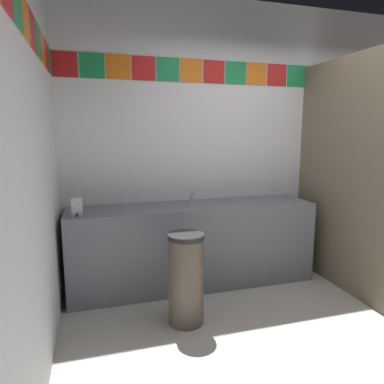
% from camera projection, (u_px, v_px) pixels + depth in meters
% --- Properties ---
extents(ground_plane, '(9.57, 9.57, 0.00)m').
position_uv_depth(ground_plane, '(365.00, 346.00, 2.52)').
color(ground_plane, '#B2ADA3').
extents(wall_back, '(4.35, 0.09, 2.88)m').
position_uv_depth(wall_back, '(263.00, 141.00, 3.87)').
color(wall_back, silver).
rests_on(wall_back, ground_plane).
extents(wall_side, '(0.09, 3.31, 2.88)m').
position_uv_depth(wall_side, '(14.00, 151.00, 1.66)').
color(wall_side, silver).
rests_on(wall_side, ground_plane).
extents(vanity_counter, '(2.44, 0.56, 0.82)m').
position_uv_depth(vanity_counter, '(193.00, 244.00, 3.50)').
color(vanity_counter, slate).
rests_on(vanity_counter, ground_plane).
extents(faucet_center, '(0.04, 0.10, 0.14)m').
position_uv_depth(faucet_center, '(191.00, 198.00, 3.50)').
color(faucet_center, silver).
rests_on(faucet_center, vanity_counter).
extents(soap_dispenser, '(0.09, 0.09, 0.16)m').
position_uv_depth(soap_dispenser, '(77.00, 207.00, 2.96)').
color(soap_dispenser, '#B7BABF').
rests_on(soap_dispenser, vanity_counter).
extents(stall_divider, '(0.92, 1.56, 2.25)m').
position_uv_depth(stall_divider, '(384.00, 179.00, 3.08)').
color(stall_divider, '#726651').
rests_on(stall_divider, ground_plane).
extents(toilet, '(0.39, 0.49, 0.74)m').
position_uv_depth(toilet, '(354.00, 241.00, 3.95)').
color(toilet, white).
rests_on(toilet, ground_plane).
extents(trash_bin, '(0.29, 0.29, 0.75)m').
position_uv_depth(trash_bin, '(186.00, 279.00, 2.77)').
color(trash_bin, brown).
rests_on(trash_bin, ground_plane).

